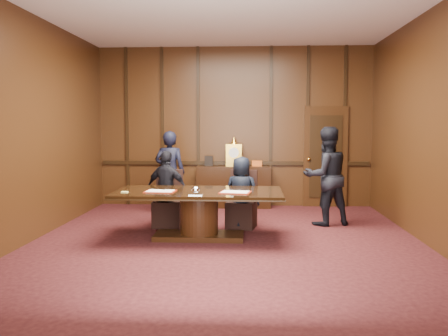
# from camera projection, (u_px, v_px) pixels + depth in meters

# --- Properties ---
(room) EXTENTS (7.00, 7.04, 3.50)m
(room) POSITION_uv_depth(u_px,v_px,m) (231.00, 129.00, 7.12)
(room) COLOR black
(room) RESTS_ON ground
(sideboard) EXTENTS (1.60, 0.45, 1.54)m
(sideboard) POSITION_uv_depth(u_px,v_px,m) (234.00, 185.00, 10.34)
(sideboard) COLOR black
(sideboard) RESTS_ON ground
(conference_table) EXTENTS (2.62, 1.32, 0.76)m
(conference_table) POSITION_uv_depth(u_px,v_px,m) (199.00, 207.00, 7.45)
(conference_table) COLOR black
(conference_table) RESTS_ON ground
(folder_left) EXTENTS (0.48, 0.36, 0.02)m
(folder_left) POSITION_uv_depth(u_px,v_px,m) (160.00, 191.00, 7.31)
(folder_left) COLOR maroon
(folder_left) RESTS_ON conference_table
(folder_right) EXTENTS (0.51, 0.40, 0.02)m
(folder_right) POSITION_uv_depth(u_px,v_px,m) (235.00, 192.00, 7.21)
(folder_right) COLOR maroon
(folder_right) RESTS_ON conference_table
(inkstand) EXTENTS (0.20, 0.14, 0.12)m
(inkstand) POSITION_uv_depth(u_px,v_px,m) (196.00, 191.00, 6.97)
(inkstand) COLOR white
(inkstand) RESTS_ON conference_table
(notepad) EXTENTS (0.10, 0.08, 0.01)m
(notepad) POSITION_uv_depth(u_px,v_px,m) (125.00, 192.00, 7.25)
(notepad) COLOR #F2ED76
(notepad) RESTS_ON conference_table
(chair_left) EXTENTS (0.49, 0.49, 0.99)m
(chair_left) POSITION_uv_depth(u_px,v_px,m) (168.00, 210.00, 8.38)
(chair_left) COLOR black
(chair_left) RESTS_ON ground
(chair_right) EXTENTS (0.56, 0.56, 0.99)m
(chair_right) POSITION_uv_depth(u_px,v_px,m) (242.00, 211.00, 8.30)
(chair_right) COLOR black
(chair_right) RESTS_ON ground
(signatory_left) EXTENTS (0.85, 0.56, 1.35)m
(signatory_left) POSITION_uv_depth(u_px,v_px,m) (167.00, 189.00, 8.27)
(signatory_left) COLOR black
(signatory_left) RESTS_ON ground
(signatory_right) EXTENTS (0.69, 0.54, 1.25)m
(signatory_right) POSITION_uv_depth(u_px,v_px,m) (241.00, 192.00, 8.20)
(signatory_right) COLOR black
(signatory_right) RESTS_ON ground
(witness_left) EXTENTS (0.64, 0.45, 1.68)m
(witness_left) POSITION_uv_depth(u_px,v_px,m) (170.00, 172.00, 9.54)
(witness_left) COLOR black
(witness_left) RESTS_ON ground
(witness_right) EXTENTS (1.02, 0.90, 1.76)m
(witness_right) POSITION_uv_depth(u_px,v_px,m) (326.00, 176.00, 8.46)
(witness_right) COLOR black
(witness_right) RESTS_ON ground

